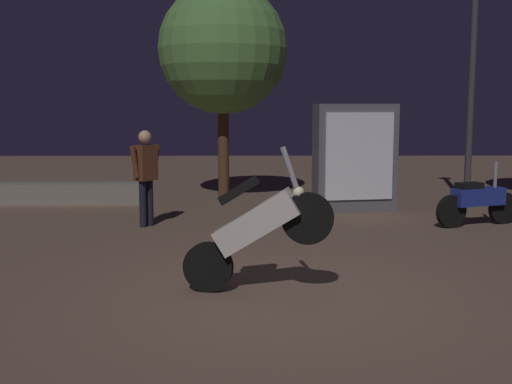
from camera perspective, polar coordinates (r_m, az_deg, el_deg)
ground_plane at (r=7.09m, az=2.65°, el=-9.16°), size 40.00×40.00×0.00m
motorcycle_white_foreground at (r=6.94m, az=0.05°, el=-3.19°), size 1.65×0.47×1.63m
motorcycle_blue_parked_left at (r=11.65m, az=19.18°, el=-0.73°), size 1.59×0.67×1.11m
person_bystander_far at (r=11.04m, az=-9.83°, el=1.98°), size 0.48×0.58×1.65m
streetlamp_near at (r=14.11m, az=18.83°, el=12.46°), size 0.36×0.36×5.29m
tree_center_bg at (r=14.03m, az=-2.98°, el=12.57°), size 2.78×2.78×4.66m
kiosk_billboard at (r=12.67m, az=8.83°, el=3.04°), size 1.66×0.77×2.10m
planter_wall_low at (r=14.13m, az=-17.93°, el=-0.15°), size 3.95×0.50×0.45m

